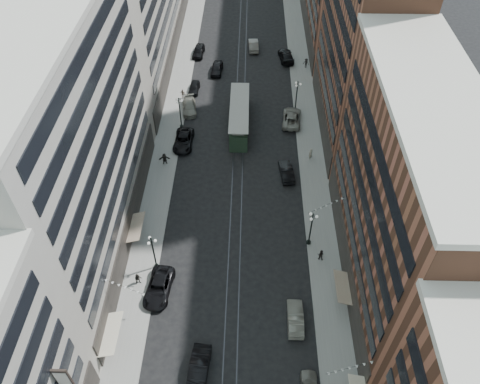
# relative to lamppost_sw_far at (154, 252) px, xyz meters

# --- Properties ---
(ground) EXTENTS (220.00, 220.00, 0.00)m
(ground) POSITION_rel_lamppost_sw_far_xyz_m (9.20, 32.00, -3.10)
(ground) COLOR black
(ground) RESTS_ON ground
(sidewalk_west) EXTENTS (4.00, 180.00, 0.15)m
(sidewalk_west) POSITION_rel_lamppost_sw_far_xyz_m (-1.80, 42.00, -3.02)
(sidewalk_west) COLOR gray
(sidewalk_west) RESTS_ON ground
(sidewalk_east) EXTENTS (4.00, 180.00, 0.15)m
(sidewalk_east) POSITION_rel_lamppost_sw_far_xyz_m (20.20, 42.00, -3.02)
(sidewalk_east) COLOR gray
(sidewalk_east) RESTS_ON ground
(rail_west) EXTENTS (0.12, 180.00, 0.02)m
(rail_west) POSITION_rel_lamppost_sw_far_xyz_m (8.50, 42.00, -3.09)
(rail_west) COLOR #2D2D33
(rail_west) RESTS_ON ground
(rail_east) EXTENTS (0.12, 180.00, 0.02)m
(rail_east) POSITION_rel_lamppost_sw_far_xyz_m (9.90, 42.00, -3.09)
(rail_east) COLOR #2D2D33
(rail_east) RESTS_ON ground
(building_west_mid) EXTENTS (8.00, 36.00, 28.00)m
(building_west_mid) POSITION_rel_lamppost_sw_far_xyz_m (-7.80, 5.00, 10.90)
(building_west_mid) COLOR #9F9B8D
(building_west_mid) RESTS_ON ground
(building_east_mid) EXTENTS (8.00, 30.00, 24.00)m
(building_east_mid) POSITION_rel_lamppost_sw_far_xyz_m (26.20, -0.00, 8.90)
(building_east_mid) COLOR brown
(building_east_mid) RESTS_ON ground
(lamppost_sw_far) EXTENTS (1.03, 1.14, 5.52)m
(lamppost_sw_far) POSITION_rel_lamppost_sw_far_xyz_m (0.00, 0.00, 0.00)
(lamppost_sw_far) COLOR black
(lamppost_sw_far) RESTS_ON sidewalk_west
(lamppost_sw_mid) EXTENTS (1.03, 1.14, 5.52)m
(lamppost_sw_mid) POSITION_rel_lamppost_sw_far_xyz_m (0.00, 27.00, 0.00)
(lamppost_sw_mid) COLOR black
(lamppost_sw_mid) RESTS_ON sidewalk_west
(lamppost_se_far) EXTENTS (1.03, 1.14, 5.52)m
(lamppost_se_far) POSITION_rel_lamppost_sw_far_xyz_m (18.40, 4.00, 0.00)
(lamppost_se_far) COLOR black
(lamppost_se_far) RESTS_ON sidewalk_east
(lamppost_se_mid) EXTENTS (1.03, 1.14, 5.52)m
(lamppost_se_mid) POSITION_rel_lamppost_sw_far_xyz_m (18.40, 32.00, 0.00)
(lamppost_se_mid) COLOR black
(lamppost_se_mid) RESTS_ON sidewalk_east
(streetcar) EXTENTS (2.96, 13.38, 3.70)m
(streetcar) POSITION_rel_lamppost_sw_far_xyz_m (9.20, 27.75, -1.39)
(streetcar) COLOR #253B28
(streetcar) RESTS_ON ground
(car_2) EXTENTS (3.29, 6.07, 1.62)m
(car_2) POSITION_rel_lamppost_sw_far_xyz_m (0.80, -3.30, -2.29)
(car_2) COLOR black
(car_2) RESTS_ON ground
(car_5) EXTENTS (2.34, 5.43, 1.74)m
(car_5) POSITION_rel_lamppost_sw_far_xyz_m (6.14, -12.72, -2.23)
(car_5) COLOR black
(car_5) RESTS_ON ground
(pedestrian_2) EXTENTS (0.92, 0.67, 1.69)m
(pedestrian_2) POSITION_rel_lamppost_sw_far_xyz_m (-1.70, -2.33, -2.10)
(pedestrian_2) COLOR black
(pedestrian_2) RESTS_ON sidewalk_west
(pedestrian_4) EXTENTS (0.51, 0.93, 1.52)m
(pedestrian_4) POSITION_rel_lamppost_sw_far_xyz_m (21.09, -3.35, -2.19)
(pedestrian_4) COLOR #B5A796
(pedestrian_4) RESTS_ON sidewalk_east
(car_7) EXTENTS (2.88, 5.98, 1.64)m
(car_7) POSITION_rel_lamppost_sw_far_xyz_m (0.80, 22.85, -2.28)
(car_7) COLOR black
(car_7) RESTS_ON ground
(car_8) EXTENTS (2.89, 5.66, 1.57)m
(car_8) POSITION_rel_lamppost_sw_far_xyz_m (0.80, 31.68, -2.31)
(car_8) COLOR slate
(car_8) RESTS_ON ground
(car_9) EXTENTS (2.41, 5.11, 1.69)m
(car_9) POSITION_rel_lamppost_sw_far_xyz_m (0.80, 49.86, -2.25)
(car_9) COLOR black
(car_9) RESTS_ON ground
(car_10) EXTENTS (2.29, 5.03, 1.60)m
(car_10) POSITION_rel_lamppost_sw_far_xyz_m (16.19, 16.33, -2.30)
(car_10) COLOR black
(car_10) RESTS_ON ground
(car_11) EXTENTS (3.42, 6.38, 1.70)m
(car_11) POSITION_rel_lamppost_sw_far_xyz_m (17.60, 28.94, -2.24)
(car_11) COLOR gray
(car_11) RESTS_ON ground
(car_12) EXTENTS (3.20, 6.23, 1.73)m
(car_12) POSITION_rel_lamppost_sw_far_xyz_m (17.60, 48.38, -2.23)
(car_12) COLOR black
(car_12) RESTS_ON ground
(car_13) EXTENTS (2.32, 5.01, 1.66)m
(car_13) POSITION_rel_lamppost_sw_far_xyz_m (4.70, 43.62, -2.26)
(car_13) COLOR black
(car_13) RESTS_ON ground
(car_14) EXTENTS (2.06, 5.27, 1.71)m
(car_14) POSITION_rel_lamppost_sw_far_xyz_m (11.40, 52.36, -2.24)
(car_14) COLOR #656159
(car_14) RESTS_ON ground
(pedestrian_5) EXTENTS (1.72, 0.69, 1.80)m
(pedestrian_5) POSITION_rel_lamppost_sw_far_xyz_m (-1.47, 18.37, -2.05)
(pedestrian_5) COLOR black
(pedestrian_5) RESTS_ON sidewalk_west
(pedestrian_6) EXTENTS (1.12, 0.71, 1.77)m
(pedestrian_6) POSITION_rel_lamppost_sw_far_xyz_m (-0.60, 35.03, -2.06)
(pedestrian_6) COLOR gray
(pedestrian_6) RESTS_ON sidewalk_west
(pedestrian_7) EXTENTS (0.87, 0.62, 1.60)m
(pedestrian_7) POSITION_rel_lamppost_sw_far_xyz_m (19.58, 1.62, -2.14)
(pedestrian_7) COLOR black
(pedestrian_7) RESTS_ON sidewalk_east
(pedestrian_8) EXTENTS (0.83, 0.79, 1.91)m
(pedestrian_8) POSITION_rel_lamppost_sw_far_xyz_m (19.84, 19.85, -1.99)
(pedestrian_8) COLOR #A79E8A
(pedestrian_8) RESTS_ON sidewalk_east
(pedestrian_9) EXTENTS (1.24, 0.77, 1.79)m
(pedestrian_9) POSITION_rel_lamppost_sw_far_xyz_m (21.16, 45.54, -2.05)
(pedestrian_9) COLOR black
(pedestrian_9) RESTS_ON sidewalk_east
(car_extra_1) EXTENTS (1.70, 4.77, 1.57)m
(car_extra_1) POSITION_rel_lamppost_sw_far_xyz_m (16.07, -6.77, -2.31)
(car_extra_1) COLOR #66655A
(car_extra_1) RESTS_ON ground
(car_extra_2) EXTENTS (1.91, 4.25, 1.42)m
(car_extra_2) POSITION_rel_lamppost_sw_far_xyz_m (1.08, 37.44, -2.39)
(car_extra_2) COLOR black
(car_extra_2) RESTS_ON ground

